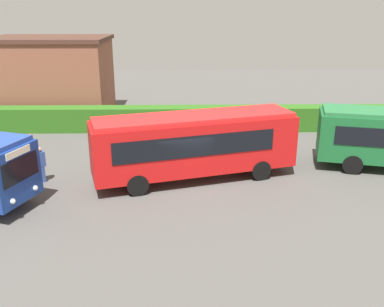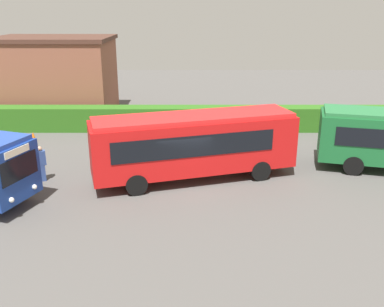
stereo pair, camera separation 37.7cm
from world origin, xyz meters
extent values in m
plane|color=#514F4C|center=(0.00, 0.00, 0.00)|extent=(77.79, 77.79, 0.00)
cube|color=black|center=(-6.59, -3.13, 2.00)|extent=(0.72, 1.93, 0.98)
cube|color=silver|center=(-6.59, -3.13, 2.71)|extent=(0.49, 1.30, 0.28)
cylinder|color=black|center=(-7.92, -1.45, 0.50)|extent=(1.04, 0.60, 1.00)
sphere|color=silver|center=(-6.34, -2.50, 0.90)|extent=(0.22, 0.22, 0.22)
sphere|color=silver|center=(-6.80, -3.78, 0.90)|extent=(0.22, 0.22, 0.22)
cube|color=red|center=(0.44, 0.61, 1.80)|extent=(10.16, 5.15, 2.51)
cube|color=red|center=(0.44, 0.61, 3.16)|extent=(9.83, 4.88, 0.20)
cube|color=black|center=(-0.20, 1.72, 2.10)|extent=(7.40, 2.22, 1.00)
cube|color=black|center=(0.50, -0.66, 2.10)|extent=(7.40, 2.22, 1.00)
cube|color=black|center=(5.19, 2.02, 2.10)|extent=(0.61, 1.94, 1.05)
cube|color=silver|center=(5.19, 2.02, 2.88)|extent=(0.42, 1.30, 0.28)
cylinder|color=black|center=(3.05, 2.56, 0.50)|extent=(1.04, 0.55, 1.00)
cylinder|color=black|center=(3.69, 0.40, 0.50)|extent=(1.04, 0.55, 1.00)
cylinder|color=black|center=(-2.82, 0.82, 0.50)|extent=(1.04, 0.55, 1.00)
cylinder|color=black|center=(-2.18, -1.33, 0.50)|extent=(1.04, 0.55, 1.00)
sphere|color=silver|center=(5.01, 2.67, 0.90)|extent=(0.22, 0.22, 0.22)
sphere|color=silver|center=(5.39, 1.37, 0.90)|extent=(0.22, 0.22, 0.22)
cylinder|color=black|center=(9.07, 3.32, 0.50)|extent=(1.04, 0.52, 1.00)
cylinder|color=black|center=(8.50, 1.11, 0.50)|extent=(1.04, 0.52, 1.00)
cube|color=#334C8C|center=(-7.01, 0.34, 0.41)|extent=(0.37, 0.34, 0.83)
cube|color=#334C8C|center=(-7.01, 0.34, 1.19)|extent=(0.54, 0.42, 0.72)
sphere|color=tan|center=(-7.01, 0.34, 1.66)|extent=(0.23, 0.23, 0.23)
cube|color=#2D641A|center=(0.00, 9.40, 0.82)|extent=(50.90, 1.40, 1.64)
cube|color=brown|center=(-10.10, 13.68, 2.85)|extent=(8.38, 6.12, 5.70)
cube|color=#4C2D23|center=(-10.10, 13.68, 5.85)|extent=(8.72, 6.36, 0.30)
cone|color=orange|center=(-9.76, 6.85, 0.30)|extent=(0.36, 0.36, 0.60)
camera|label=1|loc=(-0.05, -19.00, 8.12)|focal=39.77mm
camera|label=2|loc=(0.33, -19.00, 8.12)|focal=39.77mm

